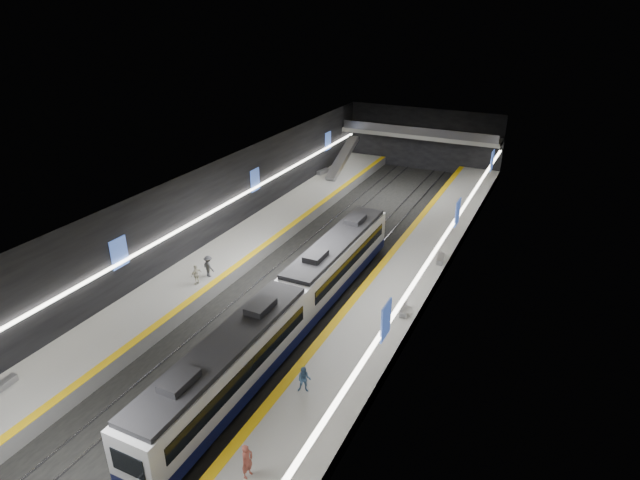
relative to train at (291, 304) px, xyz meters
The scene contains 26 objects.
ground 6.46m from the train, 114.29° to the left, with size 70.00×70.00×0.00m, color black.
ceiling 8.40m from the train, 114.29° to the left, with size 20.00×70.00×0.04m, color beige.
wall_left 13.79m from the train, 156.10° to the left, with size 0.04×70.00×8.00m, color black.
wall_right 9.50m from the train, 36.45° to the left, with size 0.04×70.00×8.00m, color black.
wall_back 40.66m from the train, 93.53° to the left, with size 20.00×0.04×8.00m, color black.
platform_left 11.56m from the train, 151.01° to the left, with size 5.00×70.00×1.00m, color slate.
tile_surface_left 11.49m from the train, 151.01° to the left, with size 5.00×70.00×0.02m, color #A1A19C.
tactile_strip_left 9.64m from the train, 144.62° to the left, with size 0.60×70.00×0.02m, color #EEB60C.
platform_right 7.65m from the train, 47.93° to the left, with size 5.00×70.00×1.00m, color slate.
tile_surface_right 7.56m from the train, 47.93° to the left, with size 5.00×70.00×0.02m, color #A1A19C.
tactile_strip_right 6.32m from the train, 63.19° to the left, with size 0.60×70.00×0.02m, color #EEB60C.
rails 6.44m from the train, 114.29° to the left, with size 6.52×70.00×0.12m.
train is the anchor object (origin of this frame).
ad_posters 7.37m from the train, 110.92° to the left, with size 19.94×53.50×2.20m.
cove_light_left 13.58m from the train, 155.75° to the left, with size 0.25×68.60×0.12m, color white.
cove_light_right 9.30m from the train, 37.19° to the left, with size 0.25×68.60×0.12m, color white.
mezzanine_bridge 38.65m from the train, 93.72° to the left, with size 20.00×3.00×1.50m.
escalator 33.09m from the train, 107.59° to the left, with size 1.20×8.00×0.60m, color #99999E.
bench_left_near 17.33m from the train, 130.54° to the right, with size 0.47×1.68×0.41m, color #99999E.
bench_left_far 32.60m from the train, 111.61° to the left, with size 0.55×1.99×0.49m, color #99999E.
bench_right_near 7.82m from the train, 32.69° to the left, with size 0.48×1.72×0.42m, color #99999E.
bench_right_far 14.75m from the train, 61.91° to the left, with size 0.49×1.76×0.43m, color #99999E.
passenger_right_a 13.02m from the train, 70.30° to the right, with size 0.65×0.43×1.79m, color #B35343.
passenger_right_b 7.29m from the train, 55.90° to the right, with size 0.77×0.60×1.58m, color #446994.
passenger_left_a 8.88m from the train, behind, with size 0.96×0.40×1.64m, color silver.
passenger_left_b 9.09m from the train, 163.58° to the left, with size 1.14×0.65×1.76m, color #3C3D43.
Camera 1 is at (17.54, -32.32, 21.10)m, focal length 30.00 mm.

